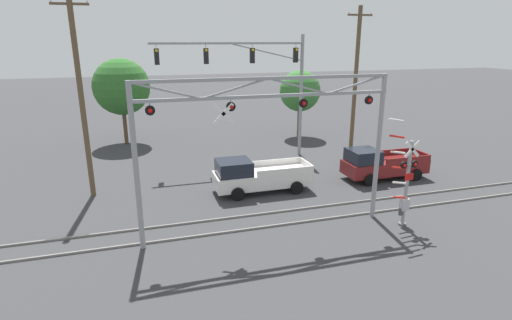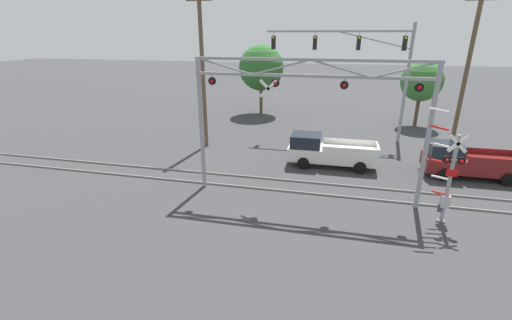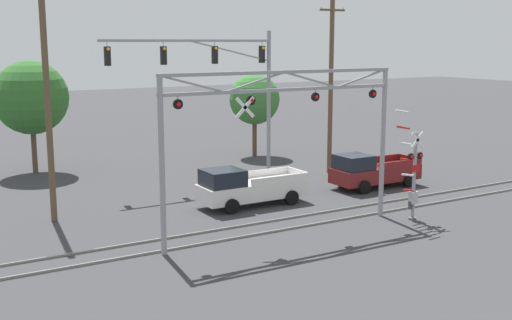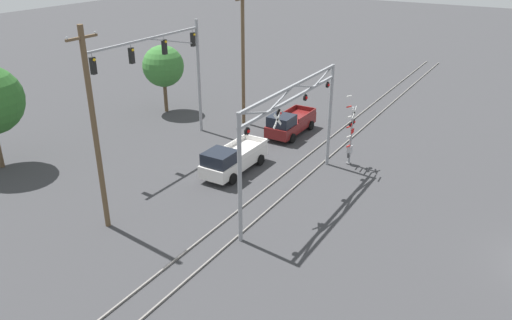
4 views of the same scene
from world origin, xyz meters
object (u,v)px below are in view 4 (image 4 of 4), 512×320
crossing_gantry (292,121)px  traffic_signal_span (174,62)px  crossing_signal_mast (350,137)px  background_tree_far_left_verge (163,66)px  utility_pole_left (95,131)px  utility_pole_right (243,59)px  pickup_truck_lead (232,160)px  pickup_truck_following (289,124)px

crossing_gantry → traffic_signal_span: 11.91m
crossing_signal_mast → background_tree_far_left_verge: 18.39m
crossing_signal_mast → utility_pole_left: utility_pole_left is taller
utility_pole_right → crossing_signal_mast: bearing=-107.2°
pickup_truck_lead → background_tree_far_left_verge: bearing=57.9°
crossing_gantry → crossing_signal_mast: bearing=-11.5°
traffic_signal_span → utility_pole_right: size_ratio=1.01×
crossing_gantry → background_tree_far_left_verge: (8.54, 16.86, -0.79)m
pickup_truck_lead → utility_pole_right: size_ratio=0.52×
crossing_signal_mast → pickup_truck_lead: bearing=130.7°
traffic_signal_span → utility_pole_left: utility_pole_left is taller
traffic_signal_span → pickup_truck_following: 9.97m
crossing_gantry → pickup_truck_following: bearing=27.9°
traffic_signal_span → utility_pole_left: 12.33m
crossing_gantry → pickup_truck_lead: bearing=78.4°
traffic_signal_span → utility_pole_right: 6.32m
traffic_signal_span → crossing_signal_mast: bearing=-77.9°
crossing_gantry → traffic_signal_span: bearing=72.6°
utility_pole_right → traffic_signal_span: bearing=161.4°
crossing_signal_mast → crossing_gantry: bearing=168.5°
utility_pole_right → background_tree_far_left_verge: bearing=97.2°
pickup_truck_lead → background_tree_far_left_verge: size_ratio=0.94×
crossing_signal_mast → traffic_signal_span: 13.49m
traffic_signal_span → pickup_truck_following: traffic_signal_span is taller
crossing_signal_mast → utility_pole_left: (-14.18, 8.17, 3.47)m
crossing_gantry → crossing_signal_mast: size_ratio=2.15×
utility_pole_left → utility_pole_right: utility_pole_left is taller
crossing_signal_mast → background_tree_far_left_verge: background_tree_far_left_verge is taller
crossing_signal_mast → utility_pole_right: bearing=72.8°
pickup_truck_following → utility_pole_left: size_ratio=0.49×
pickup_truck_following → utility_pole_left: 17.69m
utility_pole_right → crossing_gantry: bearing=-135.6°
utility_pole_left → pickup_truck_lead: bearing=-13.1°
pickup_truck_following → crossing_gantry: bearing=-152.1°
utility_pole_left → background_tree_far_left_verge: bearing=31.1°
pickup_truck_lead → pickup_truck_following: 8.02m
pickup_truck_lead → pickup_truck_following: bearing=-0.3°
crossing_gantry → background_tree_far_left_verge: 18.92m
pickup_truck_lead → background_tree_far_left_verge: (7.54, 12.04, 3.11)m
crossing_signal_mast → utility_pole_right: 11.58m
utility_pole_left → utility_pole_right: size_ratio=1.01×
traffic_signal_span → utility_pole_left: bearing=-159.1°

